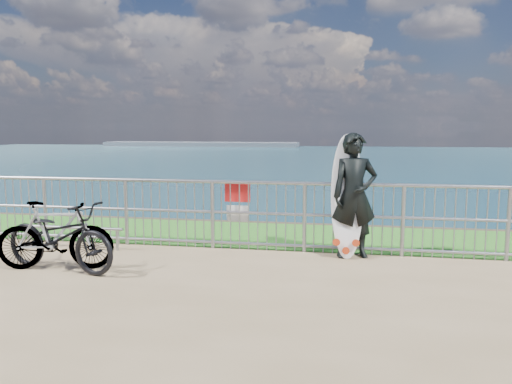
% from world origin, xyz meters
% --- Properties ---
extents(grass_strip, '(120.00, 120.00, 0.00)m').
position_xyz_m(grass_strip, '(0.00, 2.70, 0.01)').
color(grass_strip, '#28731F').
rests_on(grass_strip, ground).
extents(seascape, '(260.00, 260.00, 5.00)m').
position_xyz_m(seascape, '(-43.75, 147.49, -4.03)').
color(seascape, brown).
rests_on(seascape, ground).
extents(railing, '(10.06, 0.10, 1.13)m').
position_xyz_m(railing, '(0.02, 1.60, 0.58)').
color(railing, gray).
rests_on(railing, ground).
extents(surfer, '(0.79, 0.62, 1.89)m').
position_xyz_m(surfer, '(1.76, 1.45, 0.95)').
color(surfer, black).
rests_on(surfer, ground).
extents(surfboard, '(0.53, 0.48, 1.89)m').
position_xyz_m(surfboard, '(1.65, 1.44, 0.87)').
color(surfboard, white).
rests_on(surfboard, ground).
extents(bicycle_near, '(1.93, 1.04, 0.96)m').
position_xyz_m(bicycle_near, '(-2.24, -0.02, 0.48)').
color(bicycle_near, black).
rests_on(bicycle_near, ground).
extents(bicycle_far, '(1.67, 0.80, 0.97)m').
position_xyz_m(bicycle_far, '(-2.33, 0.02, 0.48)').
color(bicycle_far, black).
rests_on(bicycle_far, ground).
extents(bike_rack, '(1.78, 0.05, 0.37)m').
position_xyz_m(bike_rack, '(-2.76, 1.17, 0.31)').
color(bike_rack, gray).
rests_on(bike_rack, ground).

